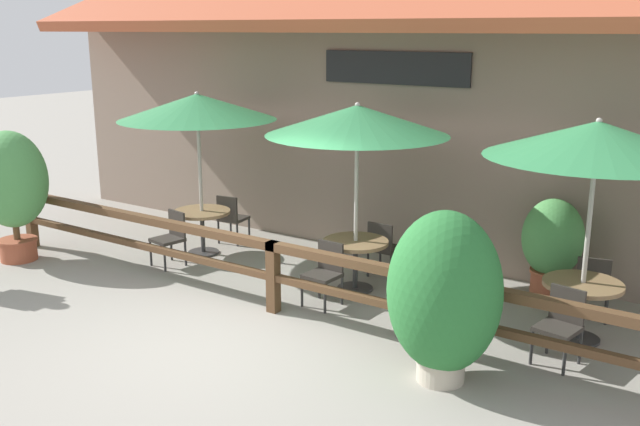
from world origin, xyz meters
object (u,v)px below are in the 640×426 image
patio_umbrella_near (197,107)px  dining_table_far (582,294)px  chair_near_streetside (171,236)px  chair_far_streetside (561,323)px  dining_table_middle (355,250)px  chair_far_wallside (592,284)px  potted_plant_small_flowering (552,244)px  chair_middle_streetside (325,271)px  dining_table_near (202,219)px  chair_near_wallside (231,216)px  patio_umbrella_far (597,140)px  chair_middle_wallside (384,246)px  patio_umbrella_middle (357,120)px  potted_plant_broad_leaf (11,184)px  potted_plant_entrance_palm (444,295)px

patio_umbrella_near → dining_table_far: (6.01, -0.00, -1.82)m
chair_near_streetside → chair_far_streetside: size_ratio=1.00×
chair_near_streetside → dining_table_middle: chair_near_streetside is taller
dining_table_middle → chair_far_wallside: chair_far_wallside is taller
chair_far_streetside → chair_far_wallside: size_ratio=1.00×
dining_table_far → chair_far_streetside: chair_far_streetside is taller
chair_near_streetside → potted_plant_small_flowering: size_ratio=0.61×
patio_umbrella_near → chair_middle_streetside: size_ratio=3.12×
dining_table_near → patio_umbrella_near: bearing=-90.0°
dining_table_near → chair_far_wallside: chair_far_wallside is taller
chair_near_wallside → patio_umbrella_far: 6.34m
chair_near_wallside → potted_plant_small_flowering: bearing=177.1°
patio_umbrella_near → chair_near_streetside: (0.00, -0.71, -1.92)m
chair_middle_wallside → dining_table_far: 3.08m
dining_table_near → chair_far_wallside: 6.01m
patio_umbrella_middle → potted_plant_small_flowering: 3.12m
chair_near_wallside → potted_plant_broad_leaf: potted_plant_broad_leaf is taller
dining_table_middle → potted_plant_entrance_palm: bearing=-40.1°
chair_near_streetside → potted_plant_broad_leaf: bearing=-141.6°
chair_middle_streetside → chair_far_wallside: (3.07, 1.46, 0.00)m
chair_middle_wallside → chair_far_streetside: size_ratio=1.00×
patio_umbrella_far → potted_plant_entrance_palm: patio_umbrella_far is taller
chair_far_wallside → potted_plant_broad_leaf: potted_plant_broad_leaf is taller
chair_near_streetside → dining_table_far: 6.05m
dining_table_middle → chair_middle_streetside: chair_middle_streetside is taller
patio_umbrella_middle → chair_middle_wallside: patio_umbrella_middle is taller
chair_near_wallside → chair_middle_wallside: (3.00, -0.05, 0.00)m
dining_table_near → dining_table_far: size_ratio=1.00×
chair_near_wallside → potted_plant_entrance_palm: bearing=145.5°
potted_plant_small_flowering → chair_far_streetside: bearing=-70.4°
dining_table_near → chair_middle_streetside: (2.89, -0.74, -0.11)m
dining_table_near → chair_far_wallside: bearing=6.9°
patio_umbrella_near → potted_plant_small_flowering: patio_umbrella_near is taller
patio_umbrella_far → chair_middle_streetside: bearing=-166.7°
chair_near_wallside → potted_plant_small_flowering: potted_plant_small_flowering is taller
patio_umbrella_near → dining_table_far: patio_umbrella_near is taller
patio_umbrella_far → potted_plant_broad_leaf: bearing=-167.0°
chair_near_streetside → potted_plant_small_flowering: bearing=29.6°
chair_near_streetside → chair_middle_streetside: 2.89m
dining_table_near → chair_far_streetside: bearing=-7.0°
chair_middle_streetside → potted_plant_broad_leaf: potted_plant_broad_leaf is taller
chair_near_streetside → chair_near_wallside: bearing=99.7°
patio_umbrella_far → dining_table_far: 1.82m
chair_near_streetside → potted_plant_small_flowering: (5.30, 1.88, 0.29)m
patio_umbrella_near → potted_plant_small_flowering: (5.30, 1.17, -1.63)m
potted_plant_small_flowering → chair_near_streetside: bearing=-160.5°
patio_umbrella_near → chair_near_wallside: (0.01, 0.71, -1.92)m
potted_plant_broad_leaf → potted_plant_small_flowering: 8.13m
chair_near_wallside → dining_table_middle: 3.03m
dining_table_near → chair_far_streetside: 6.03m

